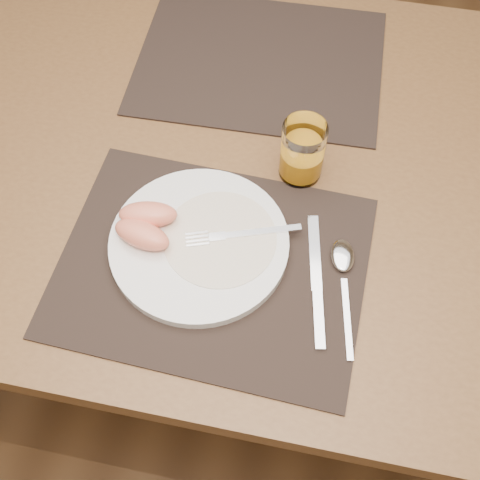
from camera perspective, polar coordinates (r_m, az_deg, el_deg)
name	(u,v)px	position (r m, az deg, el deg)	size (l,w,h in m)	color
ground	(245,329)	(1.67, 0.48, -8.45)	(5.00, 5.00, 0.00)	brown
table	(248,184)	(1.08, 0.73, 5.34)	(1.40, 0.90, 0.75)	brown
placemat_near	(212,265)	(0.90, -2.64, -2.41)	(0.45, 0.35, 0.00)	black
placemat_far	(260,61)	(1.17, 1.89, 16.57)	(0.45, 0.35, 0.00)	black
plate	(199,243)	(0.90, -3.89, -0.31)	(0.27, 0.27, 0.02)	white
plate_dressing	(220,238)	(0.90, -1.92, 0.18)	(0.17, 0.17, 0.00)	white
fork	(233,235)	(0.90, -0.64, 0.48)	(0.17, 0.07, 0.00)	silver
knife	(317,290)	(0.88, 7.31, -4.77)	(0.06, 0.22, 0.01)	silver
spoon	(343,264)	(0.90, 9.75, -2.29)	(0.06, 0.19, 0.01)	silver
juice_glass	(302,153)	(0.96, 5.91, 8.18)	(0.07, 0.07, 0.11)	white
grapefruit_wedges	(145,224)	(0.90, -9.00, 1.47)	(0.10, 0.09, 0.04)	#EC8360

